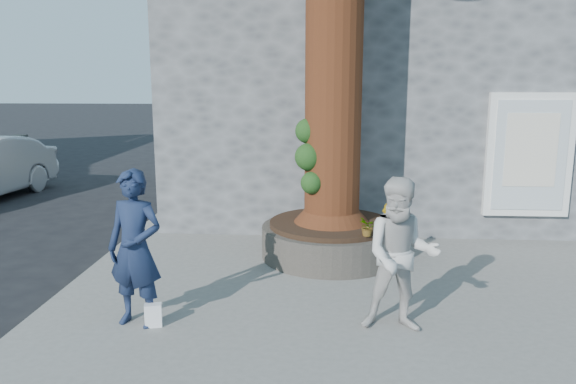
{
  "coord_description": "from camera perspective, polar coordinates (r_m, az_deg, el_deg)",
  "views": [
    {
      "loc": [
        0.68,
        -7.01,
        3.05
      ],
      "look_at": [
        0.09,
        1.79,
        1.25
      ],
      "focal_mm": 35.0,
      "sensor_mm": 36.0,
      "label": 1
    }
  ],
  "objects": [
    {
      "name": "yellow_line",
      "position": [
        9.35,
        -20.17,
        -8.23
      ],
      "size": [
        0.1,
        30.0,
        0.01
      ],
      "primitive_type": "cube",
      "color": "yellow",
      "rests_on": "ground"
    },
    {
      "name": "woman",
      "position": [
        6.66,
        11.42,
        -6.33
      ],
      "size": [
        0.93,
        0.74,
        1.83
      ],
      "primitive_type": "imported",
      "rotation": [
        0.0,
        0.0,
        -0.06
      ],
      "color": "beige",
      "rests_on": "pavement"
    },
    {
      "name": "pavement",
      "position": [
        8.59,
        9.16,
        -8.99
      ],
      "size": [
        9.0,
        8.0,
        0.12
      ],
      "primitive_type": "cube",
      "color": "slate",
      "rests_on": "ground"
    },
    {
      "name": "man",
      "position": [
        6.91,
        -15.27,
        -5.56
      ],
      "size": [
        0.77,
        0.59,
        1.89
      ],
      "primitive_type": "imported",
      "rotation": [
        0.0,
        0.0,
        -0.21
      ],
      "color": "#172340",
      "rests_on": "pavement"
    },
    {
      "name": "plant_d",
      "position": [
        8.47,
        8.1,
        -3.54
      ],
      "size": [
        0.28,
        0.3,
        0.29
      ],
      "primitive_type": "imported",
      "rotation": [
        0.0,
        0.0,
        4.94
      ],
      "color": "gray",
      "rests_on": "planter"
    },
    {
      "name": "plant_b",
      "position": [
        8.92,
        9.95,
        -2.43
      ],
      "size": [
        0.24,
        0.25,
        0.41
      ],
      "primitive_type": "imported",
      "rotation": [
        0.0,
        0.0,
        1.68
      ],
      "color": "gray",
      "rests_on": "planter"
    },
    {
      "name": "planter",
      "position": [
        9.39,
        4.4,
        -4.81
      ],
      "size": [
        2.3,
        2.3,
        0.6
      ],
      "color": "black",
      "rests_on": "pavement"
    },
    {
      "name": "plant_a",
      "position": [
        10.09,
        3.63,
        -0.84
      ],
      "size": [
        0.21,
        0.21,
        0.34
      ],
      "primitive_type": "imported",
      "rotation": [
        0.0,
        0.0,
        0.78
      ],
      "color": "gray",
      "rests_on": "planter"
    },
    {
      "name": "ground",
      "position": [
        7.68,
        -1.63,
        -11.88
      ],
      "size": [
        120.0,
        120.0,
        0.0
      ],
      "primitive_type": "plane",
      "color": "black",
      "rests_on": "ground"
    },
    {
      "name": "stone_shop",
      "position": [
        14.32,
        11.36,
        11.74
      ],
      "size": [
        10.3,
        8.3,
        6.3
      ],
      "color": "#505255",
      "rests_on": "ground"
    },
    {
      "name": "plant_c",
      "position": [
        9.79,
        5.33,
        -1.15
      ],
      "size": [
        0.28,
        0.28,
        0.37
      ],
      "primitive_type": "imported",
      "rotation": [
        0.0,
        0.0,
        3.57
      ],
      "color": "gray",
      "rests_on": "planter"
    },
    {
      "name": "shopping_bag",
      "position": [
        7.06,
        -13.53,
        -12.07
      ],
      "size": [
        0.22,
        0.17,
        0.28
      ],
      "primitive_type": "cube",
      "rotation": [
        0.0,
        0.0,
        0.26
      ],
      "color": "white",
      "rests_on": "pavement"
    }
  ]
}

